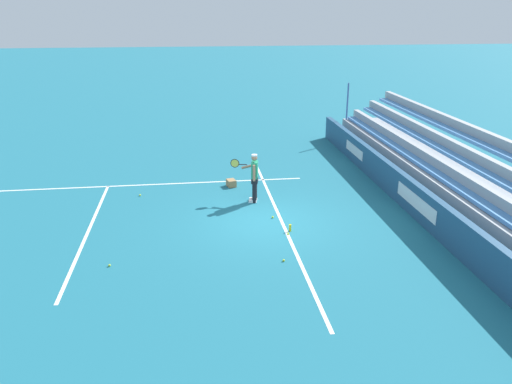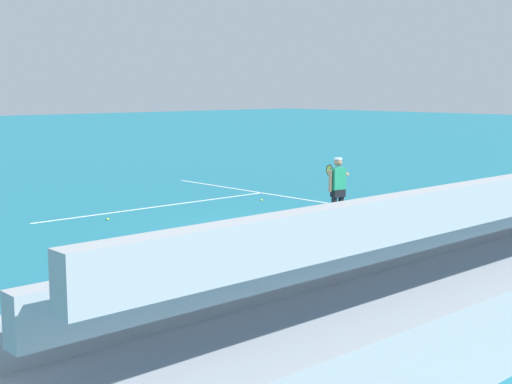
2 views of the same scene
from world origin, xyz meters
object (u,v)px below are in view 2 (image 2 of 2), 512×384
(ball_box_cardboard, at_px, (359,208))
(tennis_ball_midcourt, at_px, (275,242))
(tennis_ball_far_right, at_px, (261,200))
(tennis_ball_on_baseline, at_px, (108,219))
(tennis_ball_by_box, at_px, (206,250))
(water_bottle, at_px, (286,238))
(tennis_ball_stray_back, at_px, (307,232))
(tennis_player, at_px, (337,189))

(ball_box_cardboard, relative_size, tennis_ball_midcourt, 6.06)
(tennis_ball_far_right, distance_m, tennis_ball_on_baseline, 5.29)
(tennis_ball_by_box, height_order, tennis_ball_on_baseline, same)
(tennis_ball_by_box, distance_m, water_bottle, 1.97)
(tennis_ball_stray_back, relative_size, water_bottle, 0.30)
(tennis_player, height_order, tennis_ball_far_right, tennis_player)
(tennis_ball_far_right, height_order, tennis_ball_midcourt, same)
(tennis_ball_on_baseline, bearing_deg, tennis_ball_midcourt, -75.40)
(tennis_player, distance_m, tennis_ball_on_baseline, 6.14)
(tennis_ball_on_baseline, bearing_deg, tennis_player, -46.15)
(tennis_ball_by_box, xyz_separation_m, tennis_ball_midcourt, (1.65, -0.45, 0.00))
(ball_box_cardboard, height_order, tennis_ball_far_right, ball_box_cardboard)
(tennis_ball_far_right, bearing_deg, tennis_ball_stray_back, -120.71)
(tennis_player, bearing_deg, tennis_ball_midcourt, -166.99)
(ball_box_cardboard, bearing_deg, tennis_ball_by_box, -171.96)
(tennis_ball_stray_back, bearing_deg, ball_box_cardboard, 18.15)
(tennis_ball_far_right, relative_size, tennis_ball_stray_back, 1.00)
(ball_box_cardboard, bearing_deg, water_bottle, -161.75)
(tennis_ball_by_box, relative_size, tennis_ball_on_baseline, 1.00)
(tennis_ball_midcourt, bearing_deg, ball_box_cardboard, 16.14)
(tennis_player, height_order, ball_box_cardboard, tennis_player)
(tennis_player, bearing_deg, water_bottle, -163.74)
(ball_box_cardboard, bearing_deg, tennis_ball_on_baseline, 147.75)
(tennis_ball_midcourt, relative_size, tennis_ball_on_baseline, 1.00)
(water_bottle, bearing_deg, tennis_ball_by_box, 163.75)
(tennis_ball_far_right, height_order, tennis_ball_on_baseline, same)
(tennis_ball_far_right, bearing_deg, ball_box_cardboard, -79.50)
(tennis_ball_stray_back, xyz_separation_m, water_bottle, (-1.08, -0.36, 0.08))
(tennis_ball_stray_back, distance_m, water_bottle, 1.14)
(ball_box_cardboard, relative_size, tennis_ball_on_baseline, 6.06)
(tennis_player, xyz_separation_m, tennis_ball_stray_back, (-1.58, -0.41, -0.86))
(tennis_ball_far_right, bearing_deg, water_bottle, -127.71)
(tennis_ball_far_right, bearing_deg, tennis_ball_by_box, -142.80)
(ball_box_cardboard, bearing_deg, tennis_player, -158.73)
(water_bottle, bearing_deg, tennis_ball_on_baseline, 106.84)
(tennis_ball_midcourt, bearing_deg, tennis_player, 13.01)
(tennis_ball_by_box, relative_size, tennis_ball_midcourt, 1.00)
(tennis_ball_midcourt, bearing_deg, tennis_ball_on_baseline, 104.60)
(tennis_ball_far_right, xyz_separation_m, water_bottle, (-3.72, -4.81, 0.08))
(tennis_ball_far_right, distance_m, tennis_ball_midcourt, 6.15)
(tennis_ball_midcourt, bearing_deg, tennis_ball_by_box, 164.80)
(water_bottle, bearing_deg, ball_box_cardboard, 18.25)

